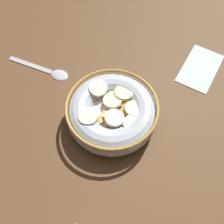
# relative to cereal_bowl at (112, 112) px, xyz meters

# --- Properties ---
(ground_plane) EXTENTS (1.20, 1.20, 0.02)m
(ground_plane) POSITION_rel_cereal_bowl_xyz_m (-0.00, 0.00, -0.04)
(ground_plane) COLOR brown
(cereal_bowl) EXTENTS (0.17, 0.17, 0.06)m
(cereal_bowl) POSITION_rel_cereal_bowl_xyz_m (0.00, 0.00, 0.00)
(cereal_bowl) COLOR #B2BCC6
(cereal_bowl) RESTS_ON ground_plane
(spoon) EXTENTS (0.07, 0.14, 0.01)m
(spoon) POSITION_rel_cereal_bowl_xyz_m (0.11, 0.14, -0.03)
(spoon) COLOR #B7B7BC
(spoon) RESTS_ON ground_plane
(folded_napkin) EXTENTS (0.14, 0.12, 0.00)m
(folded_napkin) POSITION_rel_cereal_bowl_xyz_m (0.14, -0.19, -0.03)
(folded_napkin) COLOR silver
(folded_napkin) RESTS_ON ground_plane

